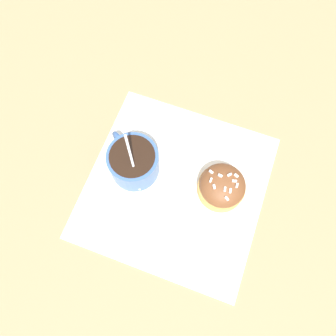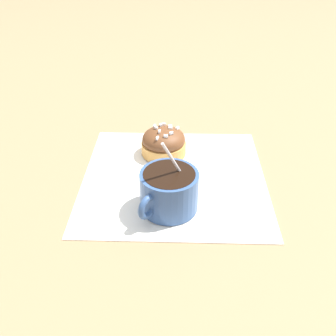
% 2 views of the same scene
% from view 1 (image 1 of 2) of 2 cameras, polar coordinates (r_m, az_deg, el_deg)
% --- Properties ---
extents(ground_plane, '(3.00, 3.00, 0.00)m').
position_cam_1_polar(ground_plane, '(0.56, 1.32, -3.28)').
color(ground_plane, '#93704C').
extents(paper_napkin, '(0.32, 0.32, 0.00)m').
position_cam_1_polar(paper_napkin, '(0.56, 1.33, -3.23)').
color(paper_napkin, white).
rests_on(paper_napkin, ground_plane).
extents(coffee_cup, '(0.09, 0.09, 0.11)m').
position_cam_1_polar(coffee_cup, '(0.54, -6.07, 1.14)').
color(coffee_cup, '#335184').
rests_on(coffee_cup, paper_napkin).
extents(frosted_pastry, '(0.08, 0.08, 0.05)m').
position_cam_1_polar(frosted_pastry, '(0.54, 9.37, -3.18)').
color(frosted_pastry, '#D19347').
rests_on(frosted_pastry, paper_napkin).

